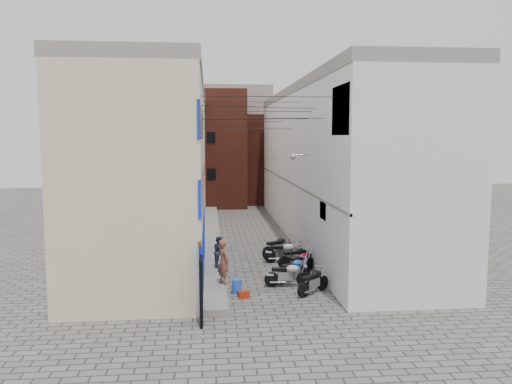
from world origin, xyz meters
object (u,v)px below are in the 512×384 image
object	(u,v)px
motorcycle_c	(294,268)
water_jug_near	(236,286)
water_jug_far	(238,285)
motorcycle_e	(297,256)
motorcycle_f	(284,251)
person_b	(220,252)
motorcycle_b	(288,273)
motorcycle_d	(301,261)
person_a	(223,262)
motorcycle_a	(313,280)
motorcycle_g	(278,246)
red_crate	(243,294)

from	to	relation	value
motorcycle_c	water_jug_near	xyz separation A→B (m)	(-2.51, -1.46, -0.25)
water_jug_near	water_jug_far	bearing A→B (deg)	73.94
motorcycle_e	motorcycle_f	world-z (taller)	motorcycle_f
motorcycle_e	person_b	xyz separation A→B (m)	(-3.61, -0.47, 0.39)
motorcycle_b	motorcycle_d	xyz separation A→B (m)	(0.94, 2.06, -0.03)
motorcycle_e	motorcycle_f	size ratio (longest dim) A/B	0.97
person_a	motorcycle_d	bearing A→B (deg)	-85.32
motorcycle_a	person_a	xyz separation A→B (m)	(-3.45, 0.84, 0.60)
person_b	water_jug_near	world-z (taller)	person_b
motorcycle_g	water_jug_far	bearing A→B (deg)	-57.75
motorcycle_a	motorcycle_e	size ratio (longest dim) A/B	0.96
person_b	red_crate	xyz separation A→B (m)	(0.81, -3.63, -0.82)
motorcycle_a	motorcycle_g	size ratio (longest dim) A/B	0.93
motorcycle_b	water_jug_far	distance (m)	2.09
motorcycle_d	person_b	bearing A→B (deg)	-136.57
motorcycle_a	motorcycle_c	world-z (taller)	motorcycle_a
person_a	motorcycle_f	bearing A→B (deg)	-64.51
motorcycle_b	motorcycle_f	bearing A→B (deg)	176.52
motorcycle_e	water_jug_far	size ratio (longest dim) A/B	4.15
motorcycle_c	motorcycle_e	world-z (taller)	motorcycle_e
water_jug_near	motorcycle_g	bearing A→B (deg)	67.05
motorcycle_c	water_jug_near	distance (m)	2.92
water_jug_near	red_crate	world-z (taller)	water_jug_near
motorcycle_b	motorcycle_f	world-z (taller)	motorcycle_f
motorcycle_f	motorcycle_e	bearing A→B (deg)	29.56
motorcycle_g	red_crate	xyz separation A→B (m)	(-2.19, -6.30, -0.45)
motorcycle_a	motorcycle_e	xyz separation A→B (m)	(0.07, 3.86, 0.02)
motorcycle_g	person_a	xyz separation A→B (m)	(-2.91, -5.22, 0.56)
motorcycle_c	motorcycle_g	distance (m)	4.27
water_jug_far	red_crate	bearing A→B (deg)	-79.50
motorcycle_d	motorcycle_g	world-z (taller)	motorcycle_g
motorcycle_e	motorcycle_g	bearing A→B (deg)	-179.08
motorcycle_b	motorcycle_c	size ratio (longest dim) A/B	1.04
motorcycle_a	motorcycle_e	world-z (taller)	motorcycle_e
motorcycle_c	water_jug_far	world-z (taller)	motorcycle_c
motorcycle_b	motorcycle_g	world-z (taller)	motorcycle_g
motorcycle_a	water_jug_near	world-z (taller)	motorcycle_a
motorcycle_b	water_jug_near	size ratio (longest dim) A/B	3.44
motorcycle_a	person_a	world-z (taller)	person_a
motorcycle_g	red_crate	distance (m)	6.68
motorcycle_b	person_a	bearing A→B (deg)	-83.86
person_a	motorcycle_e	bearing A→B (deg)	-76.45
motorcycle_c	motorcycle_g	xyz separation A→B (m)	(-0.09, 4.27, 0.04)
motorcycle_d	water_jug_far	world-z (taller)	motorcycle_d
motorcycle_d	motorcycle_f	xyz separation A→B (m)	(-0.49, 1.80, 0.05)
motorcycle_a	person_a	distance (m)	3.60
person_a	water_jug_far	bearing A→B (deg)	-139.35
motorcycle_e	water_jug_near	xyz separation A→B (m)	(-3.03, -3.53, -0.28)
motorcycle_f	person_a	bearing A→B (deg)	-33.34
motorcycle_c	person_a	world-z (taller)	person_a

